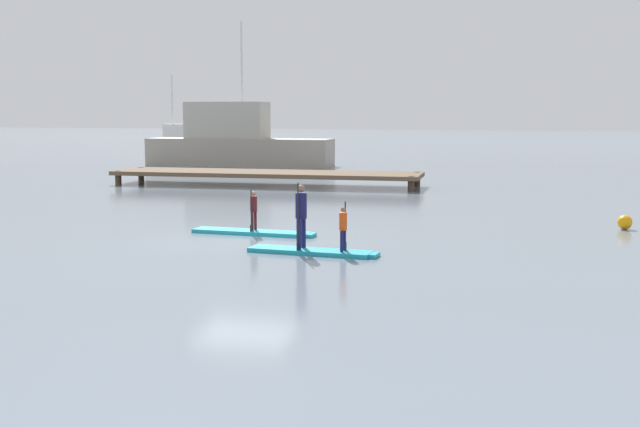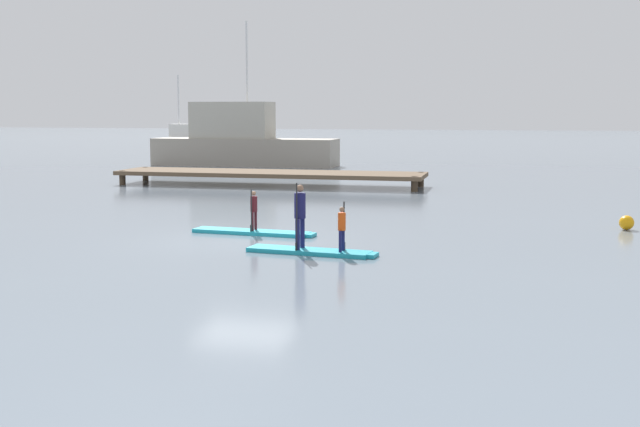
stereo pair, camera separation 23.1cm
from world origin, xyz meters
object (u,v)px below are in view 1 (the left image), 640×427
(paddleboard_near, at_px, (254,232))
(motor_boat_small_navy, at_px, (183,142))
(paddler_adult, at_px, (301,212))
(fishing_boat_white_large, at_px, (236,142))
(mooring_buoy_mid, at_px, (625,222))
(paddler_child_front, at_px, (343,226))
(paddleboard_far, at_px, (313,251))
(paddler_child_solo, at_px, (253,209))

(paddleboard_near, xyz_separation_m, motor_boat_small_navy, (-18.89, 40.55, 0.71))
(paddleboard_near, xyz_separation_m, paddler_adult, (1.97, -2.51, 0.92))
(fishing_boat_white_large, height_order, mooring_buoy_mid, fishing_boat_white_large)
(mooring_buoy_mid, bearing_deg, paddler_adult, -144.54)
(mooring_buoy_mid, bearing_deg, paddler_child_front, -140.28)
(paddleboard_near, xyz_separation_m, paddleboard_far, (2.26, -2.53, 0.00))
(fishing_boat_white_large, bearing_deg, paddleboard_near, -70.09)
(paddleboard_near, xyz_separation_m, paddler_child_solo, (0.01, -0.01, 0.65))
(paddler_child_solo, relative_size, fishing_boat_white_large, 0.10)
(paddler_child_front, distance_m, fishing_boat_white_large, 30.74)
(paddler_child_solo, bearing_deg, paddler_adult, -51.79)
(motor_boat_small_navy, bearing_deg, paddleboard_far, -63.85)
(paddler_adult, bearing_deg, paddleboard_far, -4.81)
(paddler_adult, height_order, paddler_child_front, paddler_adult)
(paddler_child_solo, height_order, paddler_child_front, paddler_child_front)
(paddleboard_near, relative_size, paddler_child_solo, 3.07)
(paddler_child_solo, bearing_deg, motor_boat_small_navy, 114.97)
(paddler_adult, bearing_deg, motor_boat_small_navy, 115.84)
(fishing_boat_white_large, height_order, motor_boat_small_navy, fishing_boat_white_large)
(mooring_buoy_mid, bearing_deg, paddleboard_far, -143.40)
(paddler_adult, bearing_deg, paddleboard_near, 128.15)
(paddler_child_front, xyz_separation_m, fishing_boat_white_large, (-12.26, 28.18, 0.77))
(paddler_child_front, bearing_deg, paddler_child_solo, 139.18)
(paddler_child_solo, distance_m, paddleboard_far, 3.44)
(paddleboard_far, bearing_deg, paddler_adult, 175.19)
(motor_boat_small_navy, bearing_deg, paddler_adult, -64.16)
(paddler_child_front, relative_size, fishing_boat_white_large, 0.10)
(paddler_child_solo, relative_size, paddleboard_far, 0.36)
(paddleboard_near, relative_size, motor_boat_small_navy, 0.54)
(motor_boat_small_navy, xyz_separation_m, mooring_buoy_mid, (28.83, -37.38, -0.55))
(paddler_child_solo, bearing_deg, mooring_buoy_mid, 17.78)
(paddler_child_solo, bearing_deg, paddleboard_far, -48.13)
(fishing_boat_white_large, distance_m, motor_boat_small_navy, 17.81)
(paddler_child_front, bearing_deg, paddleboard_near, 139.10)
(paddleboard_near, xyz_separation_m, paddler_child_front, (3.00, -2.60, 0.63))
(paddleboard_near, bearing_deg, mooring_buoy_mid, 17.70)
(fishing_boat_white_large, bearing_deg, mooring_buoy_mid, -49.40)
(paddler_child_solo, height_order, motor_boat_small_navy, motor_boat_small_navy)
(paddler_child_front, relative_size, mooring_buoy_mid, 2.78)
(paddler_adult, relative_size, fishing_boat_white_large, 0.14)
(paddleboard_far, distance_m, paddler_adult, 0.96)
(paddler_child_front, xyz_separation_m, mooring_buoy_mid, (6.95, 5.77, -0.47))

